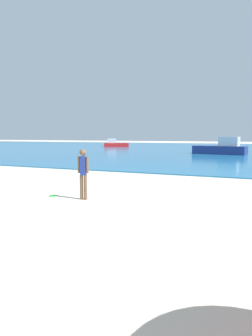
% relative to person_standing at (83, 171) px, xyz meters
% --- Properties ---
extents(water, '(160.00, 60.00, 0.06)m').
position_rel_person_standing_xyz_m(water, '(1.19, 36.45, -0.85)').
color(water, '#1E6B9E').
rests_on(water, ground).
extents(person_standing, '(0.36, 0.21, 1.55)m').
position_rel_person_standing_xyz_m(person_standing, '(0.00, 0.00, 0.00)').
color(person_standing, brown).
rests_on(person_standing, ground).
extents(frisbee, '(0.23, 0.23, 0.03)m').
position_rel_person_standing_xyz_m(frisbee, '(-1.18, 0.03, -0.87)').
color(frisbee, green).
rests_on(frisbee, ground).
extents(boat_near, '(5.46, 2.64, 1.78)m').
position_rel_person_standing_xyz_m(boat_near, '(2.03, 23.49, -0.20)').
color(boat_near, navy).
rests_on(boat_near, water).
extents(boat_far, '(4.27, 3.07, 1.40)m').
position_rel_person_standing_xyz_m(boat_far, '(-16.18, 36.68, -0.34)').
color(boat_far, red).
rests_on(boat_far, water).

